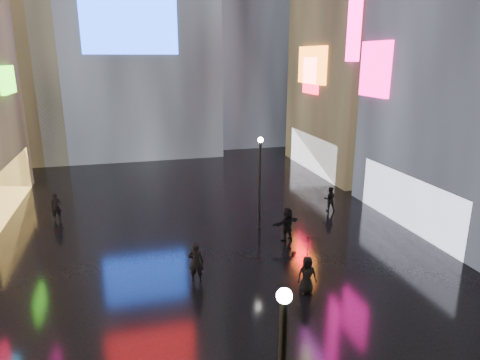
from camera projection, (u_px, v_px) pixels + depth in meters
name	position (u px, v px, depth m)	size (l,w,h in m)	color
ground	(204.00, 227.00, 24.32)	(140.00, 140.00, 0.00)	black
lamp_far	(260.00, 178.00, 23.32)	(0.30, 0.30, 5.20)	black
pedestrian_4	(307.00, 275.00, 17.31)	(0.78, 0.50, 1.59)	black
pedestrian_5	(287.00, 224.00, 22.29)	(1.66, 0.53, 1.79)	black
pedestrian_6	(56.00, 207.00, 25.07)	(0.60, 0.39, 1.64)	black
pedestrian_7	(330.00, 199.00, 26.63)	(0.75, 0.58, 1.54)	black
umbrella_2	(308.00, 247.00, 16.97)	(0.97, 0.99, 0.89)	black
pedestrian_8	(196.00, 262.00, 18.19)	(0.65, 0.43, 1.78)	black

